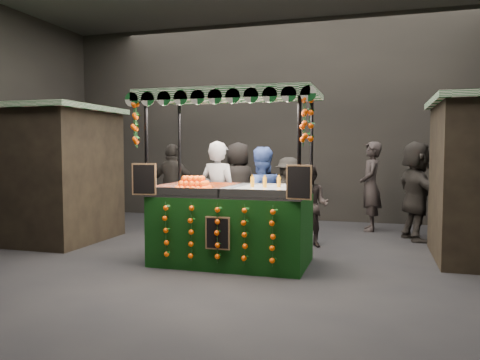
% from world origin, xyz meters
% --- Properties ---
extents(ground, '(12.00, 12.00, 0.00)m').
position_xyz_m(ground, '(0.00, 0.00, 0.00)').
color(ground, black).
rests_on(ground, ground).
extents(market_hall, '(12.10, 10.10, 5.05)m').
position_xyz_m(market_hall, '(0.00, 0.00, 3.38)').
color(market_hall, black).
rests_on(market_hall, ground).
extents(neighbour_stall_left, '(3.00, 2.20, 2.60)m').
position_xyz_m(neighbour_stall_left, '(-4.40, 1.00, 1.31)').
color(neighbour_stall_left, black).
rests_on(neighbour_stall_left, ground).
extents(juice_stall, '(2.73, 1.61, 2.65)m').
position_xyz_m(juice_stall, '(-0.05, 0.15, 0.82)').
color(juice_stall, black).
rests_on(juice_stall, ground).
extents(vendor_grey, '(0.78, 0.59, 1.92)m').
position_xyz_m(vendor_grey, '(-0.57, 1.02, 0.96)').
color(vendor_grey, slate).
rests_on(vendor_grey, ground).
extents(vendor_blue, '(1.08, 0.98, 1.82)m').
position_xyz_m(vendor_blue, '(0.15, 1.14, 0.91)').
color(vendor_blue, navy).
rests_on(vendor_blue, ground).
extents(shopper_0, '(0.72, 0.66, 1.65)m').
position_xyz_m(shopper_0, '(-3.60, 2.23, 0.82)').
color(shopper_0, black).
rests_on(shopper_0, ground).
extents(shopper_1, '(0.85, 0.73, 1.51)m').
position_xyz_m(shopper_1, '(0.92, 1.80, 0.75)').
color(shopper_1, black).
rests_on(shopper_1, ground).
extents(shopper_2, '(1.14, 0.54, 1.90)m').
position_xyz_m(shopper_2, '(-2.16, 2.59, 0.95)').
color(shopper_2, '#282420').
rests_on(shopper_2, ground).
extents(shopper_3, '(1.12, 1.19, 1.61)m').
position_xyz_m(shopper_3, '(0.29, 3.12, 0.80)').
color(shopper_3, '#2A2722').
rests_on(shopper_3, ground).
extents(shopper_4, '(1.12, 1.09, 1.94)m').
position_xyz_m(shopper_4, '(-0.88, 3.23, 0.97)').
color(shopper_4, black).
rests_on(shopper_4, ground).
extents(shopper_5, '(1.15, 1.88, 1.94)m').
position_xyz_m(shopper_5, '(2.83, 2.99, 0.97)').
color(shopper_5, '#2B2623').
rests_on(shopper_5, ground).
extents(shopper_6, '(0.51, 0.74, 1.95)m').
position_xyz_m(shopper_6, '(1.96, 3.85, 0.97)').
color(shopper_6, '#2E2725').
rests_on(shopper_6, ground).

